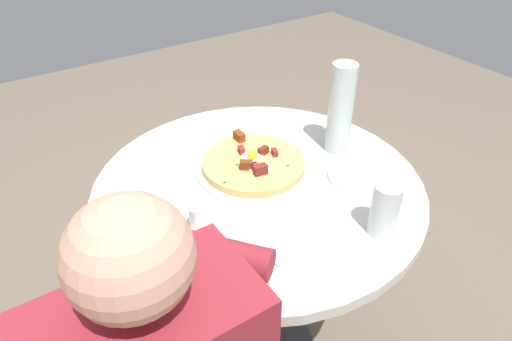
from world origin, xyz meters
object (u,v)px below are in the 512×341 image
Objects in this scene: knife at (257,238)px; water_glass at (385,209)px; bread_plate at (359,177)px; breakfast_pizza at (254,163)px; salt_shaker at (195,218)px; pepper_shaker at (184,241)px; pizza_plate at (254,169)px; fork at (248,247)px; dining_table at (258,232)px; water_bottle at (341,109)px.

water_glass is at bearing 42.83° from knife.
breakfast_pizza is at bearing -40.93° from bread_plate.
pepper_shaker is (0.06, 0.06, -0.00)m from salt_shaker.
pizza_plate is 0.40m from water_glass.
pizza_plate is 0.28m from knife.
fork is at bearing 146.75° from pepper_shaker.
pepper_shaker is (0.28, 0.12, 0.21)m from dining_table.
breakfast_pizza is 0.35m from pepper_shaker.
dining_table is 3.31× the size of water_bottle.
dining_table is 6.66× the size of water_glass.
knife is (0.15, 0.24, 0.00)m from pizza_plate.
bread_plate is at bearing 71.40° from water_bottle.
bread_plate is at bearing -120.10° from water_glass.
water_glass reaches higher than breakfast_pizza.
breakfast_pizza is at bearing -8.98° from water_bottle.
bread_plate is at bearing 150.09° from dining_table.
water_glass is at bearing 154.02° from pepper_shaker.
salt_shaker reaches higher than fork.
water_bottle is at bearing -115.24° from water_glass.
breakfast_pizza is 0.29m from bread_plate.
bread_plate is at bearing 139.07° from breakfast_pizza.
fork is 0.66× the size of water_bottle.
knife is at bearing 55.03° from dining_table.
water_bottle is at bearing 170.89° from pizza_plate.
salt_shaker is (0.36, -0.26, -0.04)m from water_glass.
pizza_plate is at bearing -154.34° from salt_shaker.
knife is (-0.03, -0.01, 0.00)m from fork.
pepper_shaker is (0.30, 0.17, 0.02)m from pizza_plate.
fork is (0.40, 0.06, 0.00)m from bread_plate.
water_bottle reaches higher than water_glass.
bread_plate is at bearing 171.02° from salt_shaker.
water_glass reaches higher than fork.
breakfast_pizza is 5.04× the size of salt_shaker.
fork is at bearing 53.88° from pizza_plate.
bread_plate is at bearing 138.96° from pizza_plate.
water_glass is (-0.11, 0.38, 0.04)m from breakfast_pizza.
pepper_shaker is (0.12, -0.08, 0.02)m from fork.
pepper_shaker reaches higher than knife.
breakfast_pizza reaches higher than bread_plate.
salt_shaker is at bearing 25.55° from breakfast_pizza.
pepper_shaker is at bearing 23.05° from dining_table.
dining_table is 0.43m from water_bottle.
knife is at bearing -27.48° from water_glass.
pizza_plate is 0.29m from bread_plate.
pizza_plate is at bearing -103.63° from breakfast_pizza.
breakfast_pizza is at bearing 128.23° from knife.
salt_shaker is (0.25, 0.12, 0.02)m from pizza_plate.
water_glass is 0.50× the size of water_bottle.
dining_table is at bearing -29.91° from bread_plate.
dining_table is 0.21m from breakfast_pizza.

